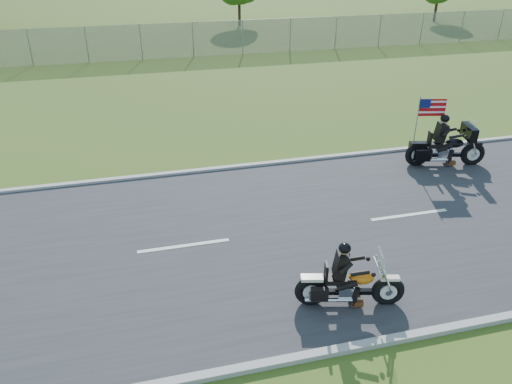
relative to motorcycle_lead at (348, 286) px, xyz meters
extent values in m
plane|color=#334716|center=(-0.96, 2.87, -0.48)|extent=(420.00, 420.00, 0.00)
cube|color=#28282B|center=(-0.96, 2.87, -0.46)|extent=(120.00, 8.00, 0.04)
cube|color=#9E9B93|center=(-0.96, 6.92, -0.43)|extent=(120.00, 0.18, 0.12)
cube|color=#9E9B93|center=(-0.96, -1.18, -0.43)|extent=(120.00, 0.18, 0.12)
cube|color=gray|center=(-5.96, 22.87, 0.52)|extent=(60.00, 0.03, 2.00)
cylinder|color=#382316|center=(5.04, 32.87, 0.78)|extent=(0.22, 0.22, 2.52)
cylinder|color=#382316|center=(21.04, 30.87, 0.64)|extent=(0.22, 0.22, 2.24)
torus|color=black|center=(0.79, -0.19, -0.13)|extent=(0.69, 0.32, 0.67)
torus|color=black|center=(-0.71, 0.17, -0.13)|extent=(0.69, 0.32, 0.67)
ellipsoid|color=orange|center=(0.23, -0.06, 0.20)|extent=(0.56, 0.40, 0.25)
cube|color=black|center=(-0.23, 0.06, 0.16)|extent=(0.55, 0.38, 0.11)
cube|color=black|center=(-0.18, 0.05, 0.52)|extent=(0.30, 0.40, 0.50)
sphere|color=black|center=(-0.14, 0.03, 0.91)|extent=(0.30, 0.30, 0.25)
cube|color=silver|center=(0.58, -0.14, 0.64)|extent=(0.13, 0.41, 0.36)
torus|color=black|center=(6.60, 5.32, -0.08)|extent=(0.80, 0.36, 0.78)
torus|color=black|center=(4.86, 5.72, -0.08)|extent=(0.80, 0.36, 0.78)
ellipsoid|color=black|center=(5.96, 5.47, 0.30)|extent=(0.65, 0.46, 0.29)
cube|color=black|center=(5.42, 5.59, 0.26)|extent=(0.63, 0.44, 0.13)
cube|color=black|center=(5.47, 5.58, 0.67)|extent=(0.34, 0.47, 0.58)
sphere|color=black|center=(5.52, 5.57, 1.12)|extent=(0.34, 0.34, 0.28)
cube|color=black|center=(6.35, 5.38, 0.67)|extent=(0.41, 0.87, 0.42)
cube|color=#B70C11|center=(5.21, 5.85, 1.41)|extent=(0.83, 0.21, 0.55)
camera|label=1|loc=(-3.72, -7.22, 6.31)|focal=35.00mm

